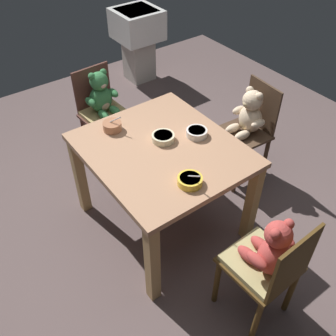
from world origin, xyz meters
name	(u,v)px	position (x,y,z in m)	size (l,w,h in m)	color
ground_plane	(163,222)	(0.00, 0.00, -0.02)	(5.20, 5.20, 0.04)	#5E4C4B
dining_table	(162,161)	(0.00, 0.00, 0.62)	(1.07, 0.95, 0.74)	#AB7B5B
teddy_chair_near_right	(269,258)	(0.95, 0.04, 0.56)	(0.40, 0.39, 0.86)	#4E3516
teddy_chair_far_center	(249,120)	(-0.05, 0.90, 0.56)	(0.40, 0.40, 0.86)	#473223
teddy_chair_near_left	(103,105)	(-0.95, 0.06, 0.56)	(0.44, 0.40, 0.87)	#4F2C24
porridge_bowl_cream_center	(163,137)	(-0.06, 0.05, 0.76)	(0.16, 0.16, 0.05)	beige
porridge_bowl_white_far_center	(197,133)	(0.03, 0.27, 0.77)	(0.15, 0.15, 0.05)	silver
porridge_bowl_terracotta_near_left	(112,126)	(-0.37, -0.16, 0.77)	(0.13, 0.13, 0.13)	#B0724F
porridge_bowl_yellow_near_right	(190,180)	(0.38, -0.06, 0.77)	(0.16, 0.15, 0.12)	yellow
sink_basin	(138,35)	(-2.05, 1.12, 0.54)	(0.48, 0.49, 0.83)	#B7B2A8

